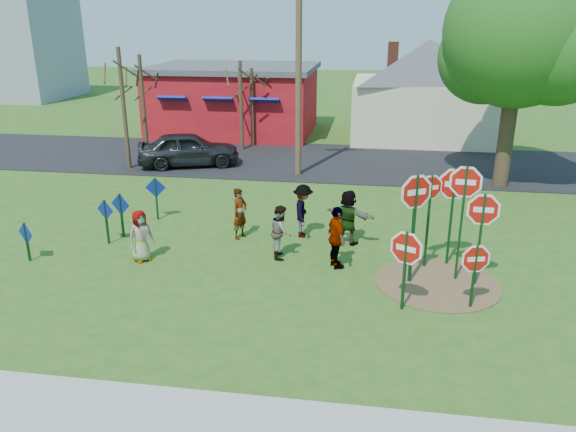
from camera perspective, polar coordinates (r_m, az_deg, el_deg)
name	(u,v)px	position (r m, az deg, el deg)	size (l,w,h in m)	color
ground	(274,258)	(16.26, -1.41, -4.25)	(120.00, 120.00, 0.00)	#2B5819
sidewalk	(201,426)	(10.25, -8.85, -20.37)	(22.00, 1.80, 0.08)	#9E9E99
road	(316,161)	(27.07, 2.83, 5.61)	(120.00, 7.50, 0.04)	black
dirt_patch	(437,283)	(15.25, 14.92, -6.60)	(3.20, 3.20, 0.03)	brown
red_building	(235,99)	(33.93, -5.41, 11.76)	(9.40, 7.69, 3.90)	maroon
cream_house	(427,86)	(32.96, 13.94, 12.74)	(9.40, 9.40, 6.50)	beige
distant_building	(6,49)	(54.19, -26.76, 14.95)	(10.00, 8.00, 8.00)	#8C939E
stop_sign_a	(406,254)	(13.22, 11.88, -3.81)	(0.98, 0.51, 2.12)	#103D19
stop_sign_b	(430,198)	(15.41, 14.24, 1.83)	(0.83, 0.42, 2.77)	#103D19
stop_sign_c	(464,197)	(14.80, 17.45, 1.86)	(1.11, 0.12, 3.24)	#103D19
stop_sign_d	(454,192)	(15.74, 16.48, 2.30)	(1.17, 0.08, 2.93)	#103D19
stop_sign_e	(475,263)	(13.81, 18.49, -4.58)	(0.92, 0.24, 1.74)	#103D19
stop_sign_f	(482,217)	(14.79, 19.15, -0.10)	(1.11, 0.08, 2.62)	#103D19
stop_sign_g	(415,204)	(14.37, 12.80, 1.18)	(1.05, 0.61, 3.08)	#103D19
blue_diamond_a	(26,237)	(17.42, -25.05, -1.99)	(0.59, 0.31, 1.17)	#103D19
blue_diamond_b	(106,216)	(17.79, -18.01, -0.04)	(0.61, 0.24, 1.42)	#103D19
blue_diamond_c	(121,210)	(18.24, -16.61, 0.59)	(0.69, 0.23, 1.43)	#103D19
blue_diamond_d	(156,194)	(19.49, -13.26, 2.23)	(0.69, 0.11, 1.48)	#103D19
person_a	(141,236)	(16.33, -14.74, -1.97)	(0.73, 0.48, 1.50)	#465791
person_b	(240,214)	(17.47, -4.91, 0.25)	(0.59, 0.38, 1.61)	#297C6A
person_c	(281,231)	(16.04, -0.71, -1.58)	(0.76, 0.59, 1.55)	#95473C
person_d	(303,211)	(17.52, 1.53, 0.52)	(1.09, 0.63, 1.69)	#36353B
person_e	(336,238)	(15.37, 4.95, -2.21)	(1.04, 0.43, 1.77)	#502D5D
person_f	(348,217)	(17.06, 6.13, -0.11)	(1.58, 0.50, 1.70)	#184C30
suv	(188,149)	(26.34, -10.08, 6.72)	(1.84, 4.57, 1.56)	#2C2C31
utility_pole	(299,70)	(23.87, 1.08, 14.59)	(2.08, 0.37, 8.50)	#4C3823
leafy_tree	(523,40)	(23.81, 22.75, 16.14)	(6.25, 5.70, 8.89)	#382819
bare_tree_west	(122,92)	(26.10, -16.48, 12.01)	(1.80, 1.80, 5.35)	#382819
bare_tree_east	(241,93)	(29.01, -4.83, 12.34)	(1.80, 1.80, 4.51)	#382819
bare_tree_mid	(142,93)	(27.44, -14.58, 11.97)	(1.80, 1.80, 4.95)	#382819
bare_tree_extra	(252,96)	(29.87, -3.69, 12.03)	(1.80, 1.80, 4.07)	#382819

